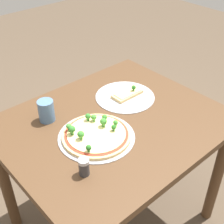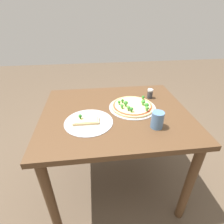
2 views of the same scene
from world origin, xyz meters
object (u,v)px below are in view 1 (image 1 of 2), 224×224
Objects in this scene: pizza_tray_slice at (126,95)px; drinking_cup at (46,111)px; dining_table at (113,139)px; pizza_tray_whole at (96,134)px; condiment_shaker at (84,167)px.

drinking_cup is at bearing -13.65° from pizza_tray_slice.
drinking_cup is (0.23, -0.22, 0.16)m from dining_table.
pizza_tray_whole reaches higher than pizza_tray_slice.
pizza_tray_whole is 0.27m from drinking_cup.
pizza_tray_slice reaches higher than dining_table.
dining_table is 0.38m from condiment_shaker.
pizza_tray_whole is at bearing 14.83° from dining_table.
pizza_tray_slice is at bearing -149.82° from dining_table.
condiment_shaker is (0.31, 0.18, 0.15)m from dining_table.
condiment_shaker reaches higher than pizza_tray_slice.
pizza_tray_whole is at bearing 110.26° from drinking_cup.
condiment_shaker is (0.50, 0.29, 0.03)m from pizza_tray_slice.
condiment_shaker is at bearing 29.97° from dining_table.
dining_table is 0.26m from pizza_tray_slice.
dining_table is 0.35m from drinking_cup.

